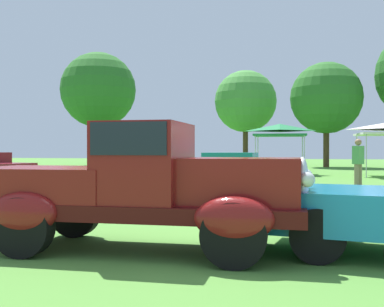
% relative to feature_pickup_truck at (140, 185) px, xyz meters
% --- Properties ---
extents(ground_plane, '(120.00, 120.00, 0.00)m').
position_rel_feature_pickup_truck_xyz_m(ground_plane, '(0.43, 0.18, -0.87)').
color(ground_plane, '#4C8433').
extents(feature_pickup_truck, '(4.53, 1.88, 1.70)m').
position_rel_feature_pickup_truck_xyz_m(feature_pickup_truck, '(0.00, 0.00, 0.00)').
color(feature_pickup_truck, '#400B0B').
rests_on(feature_pickup_truck, ground_plane).
extents(show_car_teal, '(4.54, 2.11, 1.22)m').
position_rel_feature_pickup_truck_xyz_m(show_car_teal, '(0.03, 12.01, -0.27)').
color(show_car_teal, teal).
rests_on(show_car_teal, ground_plane).
extents(spectator_near_truck, '(0.42, 0.47, 1.69)m').
position_rel_feature_pickup_truck_xyz_m(spectator_near_truck, '(4.31, 10.30, 0.05)').
color(spectator_near_truck, '#7F7056').
rests_on(spectator_near_truck, ground_plane).
extents(canopy_tent_left_field, '(3.29, 3.29, 2.71)m').
position_rel_feature_pickup_truck_xyz_m(canopy_tent_left_field, '(-6.24, 18.79, 1.56)').
color(canopy_tent_left_field, '#B7B7BC').
rests_on(canopy_tent_left_field, ground_plane).
extents(canopy_tent_center_field, '(2.74, 2.74, 2.71)m').
position_rel_feature_pickup_truck_xyz_m(canopy_tent_center_field, '(1.70, 19.87, 1.55)').
color(canopy_tent_center_field, '#B7B7BC').
rests_on(canopy_tent_center_field, ground_plane).
extents(treeline_far_left, '(6.29, 6.29, 9.47)m').
position_rel_feature_pickup_truck_xyz_m(treeline_far_left, '(-13.39, 31.66, 5.44)').
color(treeline_far_left, '#47331E').
rests_on(treeline_far_left, ground_plane).
extents(treeline_mid_left, '(5.23, 5.23, 8.01)m').
position_rel_feature_pickup_truck_xyz_m(treeline_mid_left, '(-1.26, 34.25, 4.51)').
color(treeline_mid_left, '#47331E').
rests_on(treeline_mid_left, ground_plane).
extents(treeline_center, '(5.37, 5.37, 7.89)m').
position_rel_feature_pickup_truck_xyz_m(treeline_center, '(5.06, 30.93, 4.32)').
color(treeline_center, '#47331E').
rests_on(treeline_center, ground_plane).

